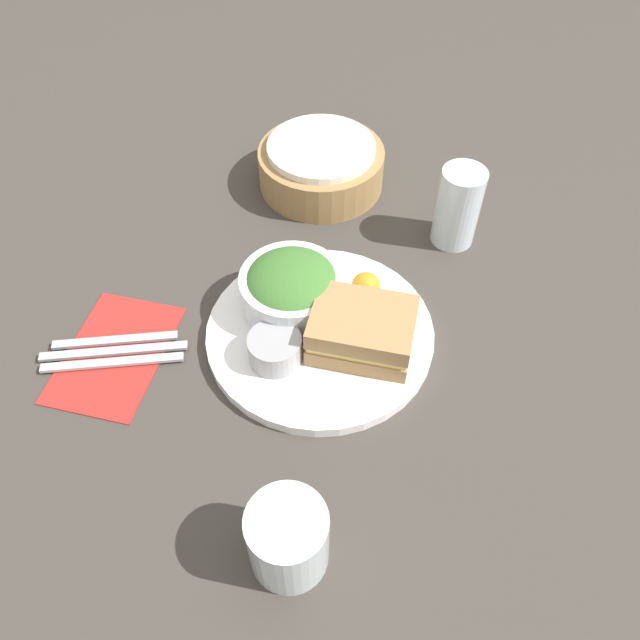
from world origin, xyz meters
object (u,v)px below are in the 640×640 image
at_px(plate, 320,333).
at_px(knife, 114,351).
at_px(salad_bowl, 292,288).
at_px(bread_basket, 321,165).
at_px(fork, 112,362).
at_px(spoon, 115,340).
at_px(sandwich, 362,330).
at_px(dressing_cup, 275,349).
at_px(water_glass, 288,539).
at_px(drink_glass, 458,207).

xyz_separation_m(plate, knife, (-0.25, -0.09, -0.00)).
xyz_separation_m(salad_bowl, bread_basket, (-0.03, 0.28, -0.01)).
distance_m(fork, spoon, 0.04).
relative_size(sandwich, dressing_cup, 1.90).
distance_m(plate, knife, 0.27).
xyz_separation_m(fork, spoon, (-0.01, 0.03, 0.00)).
bearing_deg(salad_bowl, fork, -145.25).
bearing_deg(salad_bowl, dressing_cup, -88.54).
relative_size(plate, fork, 1.66).
relative_size(bread_basket, knife, 1.07).
bearing_deg(water_glass, bread_basket, 100.31).
xyz_separation_m(plate, drink_glass, (0.15, 0.23, 0.05)).
height_order(salad_bowl, spoon, salad_bowl).
bearing_deg(sandwich, dressing_cup, -155.79).
height_order(sandwich, water_glass, water_glass).
bearing_deg(knife, sandwich, 174.61).
distance_m(dressing_cup, fork, 0.21).
xyz_separation_m(sandwich, salad_bowl, (-0.10, 0.04, 0.01)).
bearing_deg(spoon, sandwich, 171.43).
bearing_deg(sandwich, spoon, -169.12).
relative_size(sandwich, drink_glass, 1.04).
height_order(fork, spoon, same).
height_order(fork, water_glass, water_glass).
xyz_separation_m(plate, sandwich, (0.06, -0.01, 0.04)).
distance_m(bread_basket, spoon, 0.43).
height_order(plate, drink_glass, drink_glass).
bearing_deg(plate, water_glass, -82.81).
distance_m(sandwich, knife, 0.32).
bearing_deg(plate, spoon, -164.38).
relative_size(dressing_cup, drink_glass, 0.55).
relative_size(plate, spoon, 1.85).
relative_size(sandwich, fork, 0.71).
bearing_deg(salad_bowl, bread_basket, 95.47).
bearing_deg(dressing_cup, sandwich, 24.21).
relative_size(dressing_cup, fork, 0.38).
bearing_deg(plate, sandwich, -11.64).
bearing_deg(bread_basket, plate, -76.88).
distance_m(drink_glass, knife, 0.52).
height_order(salad_bowl, drink_glass, drink_glass).
height_order(salad_bowl, dressing_cup, salad_bowl).
relative_size(sandwich, water_glass, 1.37).
height_order(salad_bowl, fork, salad_bowl).
distance_m(knife, water_glass, 0.35).
bearing_deg(bread_basket, salad_bowl, -84.53).
distance_m(dressing_cup, spoon, 0.22).
relative_size(fork, spoon, 1.11).
bearing_deg(fork, water_glass, 128.16).
relative_size(dressing_cup, knife, 0.36).
relative_size(plate, sandwich, 2.33).
bearing_deg(plate, drink_glass, 57.08).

